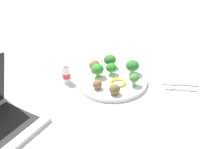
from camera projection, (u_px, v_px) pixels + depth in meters
ground_plane at (112, 82)px, 1.05m from camera, size 4.00×4.00×0.00m
plate at (112, 81)px, 1.05m from camera, size 0.28×0.28×0.02m
broccoli_floret_mid_left at (110, 60)px, 1.11m from camera, size 0.05×0.05×0.06m
broccoli_floret_back_left at (134, 78)px, 0.99m from camera, size 0.04×0.04×0.05m
broccoli_floret_back_right at (97, 69)px, 1.04m from camera, size 0.05×0.05×0.06m
broccoli_floret_mid_right at (132, 66)px, 1.06m from camera, size 0.06×0.06×0.06m
broccoli_floret_front_right at (111, 68)px, 1.06m from camera, size 0.04×0.04×0.05m
meatball_mid_left at (97, 84)px, 0.98m from camera, size 0.04×0.04×0.04m
meatball_front_left at (95, 66)px, 1.09m from camera, size 0.05×0.05×0.05m
meatball_near_rim at (115, 89)px, 0.95m from camera, size 0.04×0.04×0.04m
pepper_ring_back_left at (118, 83)px, 1.01m from camera, size 0.09×0.09×0.01m
napkin at (180, 87)px, 1.02m from camera, size 0.17×0.13×0.01m
fork at (179, 89)px, 1.00m from camera, size 0.12×0.03×0.01m
knife at (178, 84)px, 1.03m from camera, size 0.15×0.02×0.01m
yogurt_bottle at (66, 74)px, 1.04m from camera, size 0.03×0.03×0.08m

